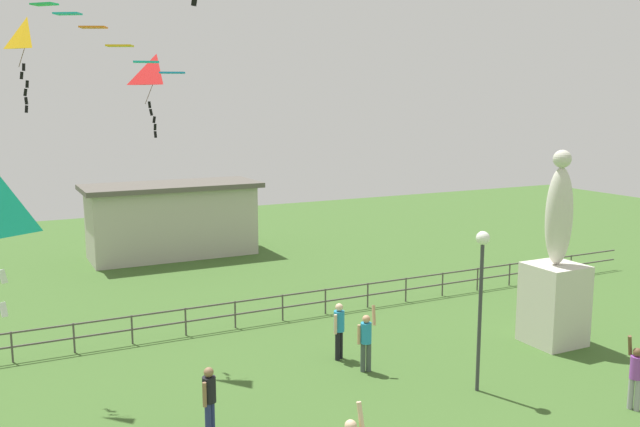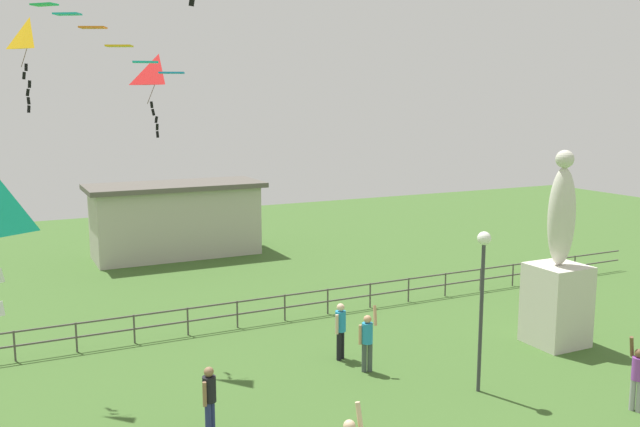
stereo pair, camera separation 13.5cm
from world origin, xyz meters
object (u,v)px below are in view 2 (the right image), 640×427
at_px(person_0, 367,339).
at_px(kite_4, 159,75).
at_px(statue_monument, 558,282).
at_px(person_4, 341,327).
at_px(person_6, 638,375).
at_px(kite_1, 30,41).
at_px(person_2, 210,397).
at_px(lamppost, 483,276).

xyz_separation_m(person_0, kite_4, (-4.58, 4.63, 7.46)).
bearing_deg(statue_monument, person_0, 174.24).
distance_m(person_4, person_6, 8.08).
relative_size(statue_monument, person_4, 3.57).
distance_m(statue_monument, person_4, 7.12).
relative_size(statue_monument, kite_1, 2.50).
bearing_deg(person_0, kite_4, 134.71).
bearing_deg(person_6, kite_4, 133.64).
bearing_deg(person_0, person_6, -47.36).
relative_size(person_2, kite_1, 0.68).
xyz_separation_m(person_2, person_6, (9.95, -3.43, -0.01)).
bearing_deg(person_0, kite_1, 153.19).
bearing_deg(person_2, kite_1, 116.60).
relative_size(person_6, kite_4, 0.79).
xyz_separation_m(person_2, kite_1, (-2.92, 5.84, 8.30)).
bearing_deg(person_2, lamppost, -5.90).
height_order(statue_monument, kite_1, kite_1).
height_order(statue_monument, person_0, statue_monument).
distance_m(person_4, kite_1, 11.79).
relative_size(lamppost, person_0, 2.21).
distance_m(person_2, kite_1, 10.56).
bearing_deg(statue_monument, person_6, -111.78).
distance_m(statue_monument, lamppost, 5.04).
height_order(person_2, kite_1, kite_1).
distance_m(person_0, person_2, 5.47).
height_order(person_0, person_4, person_0).
relative_size(person_4, kite_1, 0.70).
bearing_deg(statue_monument, person_4, 164.87).
distance_m(person_2, person_4, 5.74).
distance_m(statue_monument, person_0, 6.68).
bearing_deg(person_4, statue_monument, -15.13).
xyz_separation_m(statue_monument, kite_1, (-14.67, 4.76, 7.23)).
xyz_separation_m(lamppost, kite_4, (-6.59, 7.11, 5.27)).
distance_m(person_2, person_6, 10.52).
xyz_separation_m(person_2, person_4, (4.95, 2.92, 0.03)).
bearing_deg(kite_1, person_2, -63.40).
xyz_separation_m(person_4, kite_4, (-4.34, 3.45, 7.45)).
bearing_deg(lamppost, person_2, 174.10).
xyz_separation_m(statue_monument, lamppost, (-4.56, -1.82, 1.13)).
relative_size(person_0, person_2, 1.17).
height_order(lamppost, person_0, lamppost).
relative_size(person_4, kite_4, 0.72).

